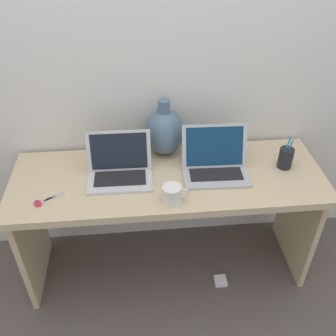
{
  "coord_description": "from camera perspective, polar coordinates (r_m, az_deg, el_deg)",
  "views": [
    {
      "loc": [
        -0.14,
        -1.5,
        1.9
      ],
      "look_at": [
        0.0,
        0.0,
        0.75
      ],
      "focal_mm": 40.41,
      "sensor_mm": 36.0,
      "label": 1
    }
  ],
  "objects": [
    {
      "name": "ground_plane",
      "position": [
        2.42,
        0.0,
        -14.33
      ],
      "size": [
        6.0,
        6.0,
        0.0
      ],
      "primitive_type": "plane",
      "color": "#564C47"
    },
    {
      "name": "back_wall",
      "position": [
        1.95,
        -0.91,
        16.26
      ],
      "size": [
        4.4,
        0.04,
        2.4
      ],
      "primitive_type": "cube",
      "color": "silver",
      "rests_on": "ground"
    },
    {
      "name": "desk",
      "position": [
        2.01,
        0.0,
        -4.35
      ],
      "size": [
        1.6,
        0.55,
        0.7
      ],
      "color": "#D1B78C",
      "rests_on": "ground"
    },
    {
      "name": "laptop_left",
      "position": [
        1.9,
        -7.31,
        0.34
      ],
      "size": [
        0.32,
        0.23,
        0.22
      ],
      "color": "silver",
      "rests_on": "desk"
    },
    {
      "name": "laptop_right",
      "position": [
        1.94,
        7.09,
        1.09
      ],
      "size": [
        0.34,
        0.25,
        0.23
      ],
      "color": "#B2B2B7",
      "rests_on": "desk"
    },
    {
      "name": "green_vase",
      "position": [
        2.02,
        -0.58,
        5.53
      ],
      "size": [
        0.21,
        0.21,
        0.32
      ],
      "color": "slate",
      "rests_on": "desk"
    },
    {
      "name": "coffee_mug",
      "position": [
        1.75,
        0.56,
        -3.99
      ],
      "size": [
        0.13,
        0.09,
        0.09
      ],
      "color": "white",
      "rests_on": "desk"
    },
    {
      "name": "pen_cup",
      "position": [
        2.04,
        17.32,
        1.48
      ],
      "size": [
        0.07,
        0.07,
        0.18
      ],
      "color": "black",
      "rests_on": "desk"
    },
    {
      "name": "scissors",
      "position": [
        1.87,
        -18.25,
        -4.76
      ],
      "size": [
        0.14,
        0.1,
        0.01
      ],
      "color": "#B7B7BC",
      "rests_on": "desk"
    },
    {
      "name": "power_brick",
      "position": [
        2.35,
        7.92,
        -16.49
      ],
      "size": [
        0.07,
        0.07,
        0.03
      ],
      "primitive_type": "cube",
      "color": "white",
      "rests_on": "ground"
    }
  ]
}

